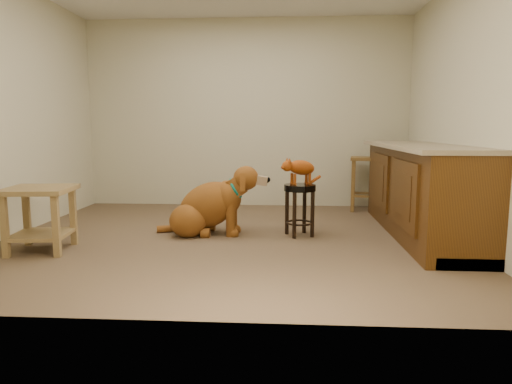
# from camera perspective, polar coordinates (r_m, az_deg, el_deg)

# --- Properties ---
(floor) EXTENTS (4.50, 4.00, 0.01)m
(floor) POSITION_cam_1_polar(r_m,az_deg,el_deg) (4.64, -3.25, -5.78)
(floor) COLOR brown
(floor) RESTS_ON ground
(room_shell) EXTENTS (4.54, 4.04, 2.62)m
(room_shell) POSITION_cam_1_polar(r_m,az_deg,el_deg) (4.54, -3.43, 15.24)
(room_shell) COLOR beige
(room_shell) RESTS_ON ground
(cabinet_run) EXTENTS (0.70, 2.56, 0.94)m
(cabinet_run) POSITION_cam_1_polar(r_m,az_deg,el_deg) (5.01, 19.80, -0.08)
(cabinet_run) COLOR #43270C
(cabinet_run) RESTS_ON ground
(padded_stool) EXTENTS (0.36, 0.36, 0.53)m
(padded_stool) POSITION_cam_1_polar(r_m,az_deg,el_deg) (4.69, 5.49, -0.93)
(padded_stool) COLOR black
(padded_stool) RESTS_ON ground
(wood_stool) EXTENTS (0.45, 0.45, 0.72)m
(wood_stool) POSITION_cam_1_polar(r_m,az_deg,el_deg) (6.27, 13.48, 1.11)
(wood_stool) COLOR brown
(wood_stool) RESTS_ON ground
(side_table) EXTENTS (0.62, 0.62, 0.58)m
(side_table) POSITION_cam_1_polar(r_m,az_deg,el_deg) (4.53, -25.40, -1.96)
(side_table) COLOR olive
(side_table) RESTS_ON ground
(golden_retriever) EXTENTS (1.22, 0.60, 0.77)m
(golden_retriever) POSITION_cam_1_polar(r_m,az_deg,el_deg) (4.78, -5.89, -1.87)
(golden_retriever) COLOR brown
(golden_retriever) RESTS_ON ground
(tabby_kitten) EXTENTS (0.43, 0.31, 0.30)m
(tabby_kitten) POSITION_cam_1_polar(r_m,az_deg,el_deg) (4.65, 5.41, 2.95)
(tabby_kitten) COLOR #8D3B0E
(tabby_kitten) RESTS_ON padded_stool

